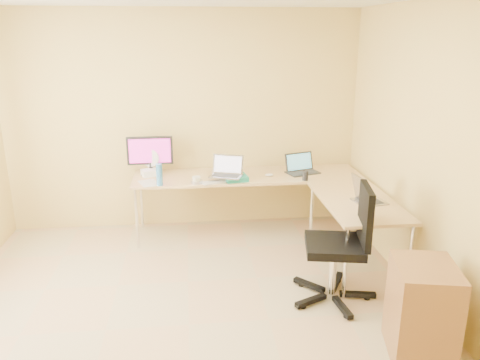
{
  "coord_description": "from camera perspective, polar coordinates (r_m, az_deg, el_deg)",
  "views": [
    {
      "loc": [
        0.05,
        -3.42,
        2.3
      ],
      "look_at": [
        0.55,
        1.1,
        0.9
      ],
      "focal_mm": 35.49,
      "sensor_mm": 36.0,
      "label": 1
    }
  ],
  "objects": [
    {
      "name": "papers",
      "position": [
        5.32,
        -10.89,
        -0.36
      ],
      "size": [
        0.26,
        0.31,
        0.01
      ],
      "primitive_type": "cube",
      "rotation": [
        0.0,
        0.0,
        0.36
      ],
      "color": "silver",
      "rests_on": "desk_main"
    },
    {
      "name": "white_box",
      "position": [
        5.6,
        -10.69,
        0.9
      ],
      "size": [
        0.24,
        0.21,
        0.07
      ],
      "primitive_type": "cube",
      "rotation": [
        0.0,
        0.0,
        0.38
      ],
      "color": "white",
      "rests_on": "desk_main"
    },
    {
      "name": "keyboard",
      "position": [
        5.26,
        -2.64,
        -0.18
      ],
      "size": [
        0.38,
        0.23,
        0.02
      ],
      "primitive_type": "cube",
      "rotation": [
        0.0,
        0.0,
        0.36
      ],
      "color": "silver",
      "rests_on": "desk_main"
    },
    {
      "name": "laptop_return",
      "position": [
        4.77,
        15.39,
        -1.32
      ],
      "size": [
        0.38,
        0.32,
        0.22
      ],
      "primitive_type": "cube",
      "rotation": [
        0.0,
        0.0,
        1.76
      ],
      "color": "#9B9BA9",
      "rests_on": "desk_return"
    },
    {
      "name": "desk_main",
      "position": [
        5.66,
        0.93,
        -2.9
      ],
      "size": [
        2.65,
        0.7,
        0.73
      ],
      "primitive_type": "cube",
      "color": "tan",
      "rests_on": "ground"
    },
    {
      "name": "laptop_black",
      "position": [
        5.62,
        7.58,
        1.97
      ],
      "size": [
        0.44,
        0.38,
        0.23
      ],
      "primitive_type": "cube",
      "rotation": [
        0.0,
        0.0,
        0.33
      ],
      "color": "#272727",
      "rests_on": "desk_main"
    },
    {
      "name": "cabinet",
      "position": [
        3.84,
        21.0,
        -14.51
      ],
      "size": [
        0.53,
        0.61,
        0.73
      ],
      "primitive_type": "cube",
      "rotation": [
        0.0,
        0.0,
        -0.22
      ],
      "color": "brown",
      "rests_on": "ground"
    },
    {
      "name": "black_cup",
      "position": [
        5.36,
        7.85,
        0.51
      ],
      "size": [
        0.07,
        0.07,
        0.11
      ],
      "primitive_type": "cylinder",
      "rotation": [
        0.0,
        0.0,
        -0.1
      ],
      "color": "black",
      "rests_on": "desk_main"
    },
    {
      "name": "cd_stack",
      "position": [
        5.25,
        -5.21,
        -0.19
      ],
      "size": [
        0.16,
        0.16,
        0.03
      ],
      "primitive_type": "cylinder",
      "rotation": [
        0.0,
        0.0,
        -0.21
      ],
      "color": "silver",
      "rests_on": "desk_main"
    },
    {
      "name": "desk_return",
      "position": [
        4.97,
        13.7,
        -6.32
      ],
      "size": [
        0.7,
        1.3,
        0.73
      ],
      "primitive_type": "cube",
      "color": "tan",
      "rests_on": "ground"
    },
    {
      "name": "mug",
      "position": [
        5.21,
        -5.26,
        -0.03
      ],
      "size": [
        0.11,
        0.11,
        0.09
      ],
      "primitive_type": "imported",
      "rotation": [
        0.0,
        0.0,
        -0.2
      ],
      "color": "white",
      "rests_on": "desk_main"
    },
    {
      "name": "wall_right",
      "position": [
        4.11,
        23.83,
        1.54
      ],
      "size": [
        0.0,
        4.5,
        4.5
      ],
      "primitive_type": "plane",
      "rotation": [
        1.57,
        0.0,
        -1.57
      ],
      "color": "tan",
      "rests_on": "ground"
    },
    {
      "name": "wall_back",
      "position": [
        5.76,
        -6.76,
        6.99
      ],
      "size": [
        4.5,
        0.0,
        4.5
      ],
      "primitive_type": "plane",
      "rotation": [
        1.57,
        0.0,
        0.0
      ],
      "color": "tan",
      "rests_on": "ground"
    },
    {
      "name": "laptop_center",
      "position": [
        5.25,
        -1.69,
        1.61
      ],
      "size": [
        0.42,
        0.37,
        0.23
      ],
      "primitive_type": "cube",
      "rotation": [
        0.0,
        0.0,
        -0.35
      ],
      "color": "#9898A5",
      "rests_on": "desk_main"
    },
    {
      "name": "water_bottle",
      "position": [
        5.19,
        -9.67,
        0.64
      ],
      "size": [
        0.08,
        0.08,
        0.24
      ],
      "primitive_type": "cylinder",
      "rotation": [
        0.0,
        0.0,
        -0.26
      ],
      "color": "teal",
      "rests_on": "desk_main"
    },
    {
      "name": "monitor",
      "position": [
        5.61,
        -10.75,
        2.95
      ],
      "size": [
        0.53,
        0.18,
        0.45
      ],
      "primitive_type": "cube",
      "rotation": [
        0.0,
        0.0,
        0.01
      ],
      "color": "black",
      "rests_on": "desk_main"
    },
    {
      "name": "floor",
      "position": [
        4.13,
        -6.19,
        -16.91
      ],
      "size": [
        4.5,
        4.5,
        0.0
      ],
      "primitive_type": "plane",
      "color": "tan",
      "rests_on": "ground"
    },
    {
      "name": "book_stack",
      "position": [
        5.38,
        -0.65,
        0.44
      ],
      "size": [
        0.29,
        0.37,
        0.06
      ],
      "primitive_type": "cube",
      "rotation": [
        0.0,
        0.0,
        0.15
      ],
      "color": "#1C8972",
      "rests_on": "desk_main"
    },
    {
      "name": "desk_fan",
      "position": [
        5.68,
        -10.67,
        2.19
      ],
      "size": [
        0.27,
        0.27,
        0.28
      ],
      "primitive_type": "cylinder",
      "rotation": [
        0.0,
        0.0,
        -0.29
      ],
      "color": "silver",
      "rests_on": "desk_main"
    },
    {
      "name": "mouse",
      "position": [
        5.48,
        3.52,
        0.61
      ],
      "size": [
        0.11,
        0.09,
        0.03
      ],
      "primitive_type": "ellipsoid",
      "rotation": [
        0.0,
        0.0,
        0.4
      ],
      "color": "white",
      "rests_on": "desk_main"
    },
    {
      "name": "office_chair",
      "position": [
        4.31,
        11.25,
        -7.98
      ],
      "size": [
        0.76,
        0.76,
        1.08
      ],
      "primitive_type": "cube",
      "rotation": [
        0.0,
        0.0,
        -0.19
      ],
      "color": "black",
      "rests_on": "ground"
    }
  ]
}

